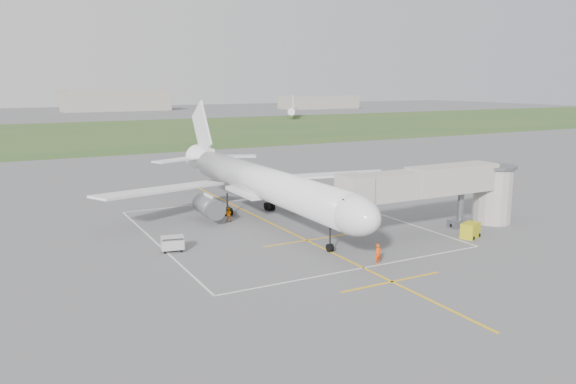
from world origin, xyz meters
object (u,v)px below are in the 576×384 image
airliner (261,183)px  ramp_worker_nose (378,254)px  gpu_unit (470,230)px  ramp_worker_wing (228,214)px  baggage_cart (172,244)px  jet_bridge (447,188)px

airliner → ramp_worker_nose: size_ratio=24.77×
gpu_unit → ramp_worker_wing: ramp_worker_wing is taller
gpu_unit → baggage_cart: (-29.11, 10.10, -0.02)m
jet_bridge → ramp_worker_wing: jet_bridge is taller
gpu_unit → ramp_worker_wing: size_ratio=1.52×
jet_bridge → ramp_worker_nose: size_ratio=12.40×
airliner → baggage_cart: size_ratio=19.62×
ramp_worker_nose → gpu_unit: bearing=3.4°
jet_bridge → ramp_worker_wing: (-19.71, 15.05, -3.92)m
ramp_worker_wing → airliner: bearing=-159.4°
jet_bridge → gpu_unit: (-0.00, -3.80, -3.95)m
baggage_cart → ramp_worker_nose: bearing=-28.1°
jet_bridge → gpu_unit: size_ratio=9.35×
ramp_worker_nose → ramp_worker_wing: 22.05m
baggage_cart → airliner: bearing=42.1°
airliner → ramp_worker_nose: 20.84m
jet_bridge → gpu_unit: jet_bridge is taller
airliner → gpu_unit: 24.20m
gpu_unit → baggage_cart: bearing=139.4°
airliner → ramp_worker_wing: (-3.99, 0.80, -3.57)m
gpu_unit → baggage_cart: 30.81m
baggage_cart → ramp_worker_wing: size_ratio=1.45×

